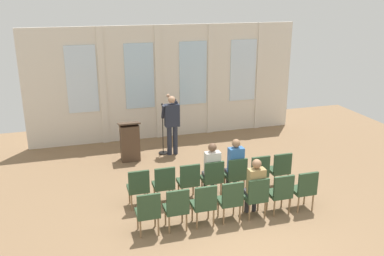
{
  "coord_description": "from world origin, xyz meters",
  "views": [
    {
      "loc": [
        -3.0,
        -6.88,
        4.66
      ],
      "look_at": [
        -0.07,
        2.96,
        1.27
      ],
      "focal_mm": 39.14,
      "sensor_mm": 36.0,
      "label": 1
    }
  ],
  "objects": [
    {
      "name": "audience_r0_c3",
      "position": [
        0.0,
        1.59,
        0.74
      ],
      "size": [
        0.36,
        0.39,
        1.34
      ],
      "color": "#2D2D33",
      "rests_on": "ground"
    },
    {
      "name": "chair_r0_c4",
      "position": [
        0.58,
        1.51,
        0.53
      ],
      "size": [
        0.46,
        0.44,
        0.94
      ],
      "color": "olive",
      "rests_on": "ground"
    },
    {
      "name": "audience_r0_c4",
      "position": [
        0.58,
        1.58,
        0.76
      ],
      "size": [
        0.36,
        0.39,
        1.38
      ],
      "color": "#2D2D33",
      "rests_on": "ground"
    },
    {
      "name": "chair_r0_c5",
      "position": [
        1.16,
        1.51,
        0.53
      ],
      "size": [
        0.46,
        0.44,
        0.94
      ],
      "color": "olive",
      "rests_on": "ground"
    },
    {
      "name": "chair_r1_c6",
      "position": [
        1.74,
        0.37,
        0.53
      ],
      "size": [
        0.46,
        0.44,
        0.94
      ],
      "color": "olive",
      "rests_on": "ground"
    },
    {
      "name": "audience_r1_c4",
      "position": [
        0.58,
        0.45,
        0.74
      ],
      "size": [
        0.36,
        0.39,
        1.33
      ],
      "color": "#2D2D33",
      "rests_on": "ground"
    },
    {
      "name": "chair_r1_c3",
      "position": [
        0.0,
        0.37,
        0.53
      ],
      "size": [
        0.46,
        0.44,
        0.94
      ],
      "color": "olive",
      "rests_on": "ground"
    },
    {
      "name": "chair_r1_c5",
      "position": [
        1.16,
        0.37,
        0.53
      ],
      "size": [
        0.46,
        0.44,
        0.94
      ],
      "color": "olive",
      "rests_on": "ground"
    },
    {
      "name": "rear_partition",
      "position": [
        0.04,
        6.09,
        1.85
      ],
      "size": [
        8.8,
        0.14,
        3.65
      ],
      "color": "silver",
      "rests_on": "ground"
    },
    {
      "name": "chair_r0_c1",
      "position": [
        -1.16,
        1.51,
        0.53
      ],
      "size": [
        0.46,
        0.44,
        0.94
      ],
      "color": "olive",
      "rests_on": "ground"
    },
    {
      "name": "speaker",
      "position": [
        -0.24,
        4.45,
        1.04
      ],
      "size": [
        0.51,
        0.69,
        1.78
      ],
      "color": "#232838",
      "rests_on": "ground"
    },
    {
      "name": "chair_r0_c0",
      "position": [
        -1.74,
        1.51,
        0.53
      ],
      "size": [
        0.46,
        0.44,
        0.94
      ],
      "color": "olive",
      "rests_on": "ground"
    },
    {
      "name": "chair_r0_c2",
      "position": [
        -0.58,
        1.51,
        0.53
      ],
      "size": [
        0.46,
        0.44,
        0.94
      ],
      "color": "olive",
      "rests_on": "ground"
    },
    {
      "name": "ground_plane",
      "position": [
        0.0,
        0.0,
        0.0
      ],
      "size": [
        15.86,
        15.86,
        0.0
      ],
      "primitive_type": "plane",
      "color": "#846647"
    },
    {
      "name": "chair_r1_c2",
      "position": [
        -0.58,
        0.37,
        0.53
      ],
      "size": [
        0.46,
        0.44,
        0.94
      ],
      "color": "olive",
      "rests_on": "ground"
    },
    {
      "name": "mic_stand",
      "position": [
        -0.49,
        4.57,
        0.34
      ],
      "size": [
        0.28,
        0.28,
        1.55
      ],
      "color": "black",
      "rests_on": "ground"
    },
    {
      "name": "chair_r1_c1",
      "position": [
        -1.16,
        0.37,
        0.53
      ],
      "size": [
        0.46,
        0.44,
        0.94
      ],
      "color": "olive",
      "rests_on": "ground"
    },
    {
      "name": "chair_r0_c6",
      "position": [
        1.74,
        1.51,
        0.53
      ],
      "size": [
        0.46,
        0.44,
        0.94
      ],
      "color": "olive",
      "rests_on": "ground"
    },
    {
      "name": "chair_r1_c0",
      "position": [
        -1.74,
        0.37,
        0.53
      ],
      "size": [
        0.46,
        0.44,
        0.94
      ],
      "color": "olive",
      "rests_on": "ground"
    },
    {
      "name": "chair_r1_c4",
      "position": [
        0.58,
        0.37,
        0.53
      ],
      "size": [
        0.46,
        0.44,
        0.94
      ],
      "color": "olive",
      "rests_on": "ground"
    },
    {
      "name": "lectern",
      "position": [
        -1.5,
        4.37,
        0.55
      ],
      "size": [
        0.6,
        0.48,
        1.16
      ],
      "color": "#4C3828",
      "rests_on": "ground"
    },
    {
      "name": "chair_r0_c3",
      "position": [
        0.0,
        1.51,
        0.53
      ],
      "size": [
        0.46,
        0.44,
        0.94
      ],
      "color": "olive",
      "rests_on": "ground"
    }
  ]
}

